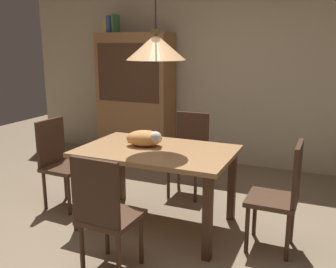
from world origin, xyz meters
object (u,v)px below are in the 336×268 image
object	(u,v)px
chair_far_back	(189,150)
book_yellow_short	(108,27)
chair_left_side	(59,159)
cat_sleeping	(145,138)
chair_near_front	(105,211)
pendant_lamp	(156,47)
book_blue_wide	(112,24)
chair_right_side	(282,192)
book_green_slim	(116,24)
dining_table	(157,160)
hutch_bookcase	(136,100)

from	to	relation	value
chair_far_back	book_yellow_short	xyz separation A→B (m)	(-1.65, 1.00, 1.43)
chair_left_side	cat_sleeping	xyz separation A→B (m)	(0.99, 0.05, 0.32)
chair_left_side	book_yellow_short	world-z (taller)	book_yellow_short
chair_near_front	book_yellow_short	xyz separation A→B (m)	(-1.65, 2.76, 1.43)
pendant_lamp	book_yellow_short	xyz separation A→B (m)	(-1.65, 1.88, 0.28)
chair_near_front	cat_sleeping	world-z (taller)	chair_near_front
chair_near_front	book_blue_wide	bearing A→B (deg)	119.84
chair_left_side	chair_right_side	xyz separation A→B (m)	(2.26, -0.00, 0.00)
chair_far_back	cat_sleeping	size ratio (longest dim) A/B	2.31
book_blue_wide	book_green_slim	xyz separation A→B (m)	(0.06, 0.00, 0.01)
chair_left_side	book_blue_wide	bearing A→B (deg)	103.69
dining_table	book_blue_wide	xyz separation A→B (m)	(-1.59, 1.88, 1.32)
chair_near_front	chair_right_side	size ratio (longest dim) A/B	1.00
chair_right_side	book_green_slim	world-z (taller)	book_green_slim
book_green_slim	dining_table	bearing A→B (deg)	-50.90
dining_table	chair_left_side	bearing A→B (deg)	179.84
book_blue_wide	book_green_slim	world-z (taller)	book_green_slim
pendant_lamp	hutch_bookcase	world-z (taller)	pendant_lamp
dining_table	hutch_bookcase	distance (m)	2.25
pendant_lamp	dining_table	bearing A→B (deg)	-87.61
chair_far_back	chair_left_side	bearing A→B (deg)	-142.19
dining_table	chair_right_side	size ratio (longest dim) A/B	1.51
book_blue_wide	book_green_slim	bearing A→B (deg)	0.00
dining_table	chair_near_front	world-z (taller)	chair_near_front
hutch_bookcase	dining_table	bearing A→B (deg)	-56.95
chair_far_back	chair_right_side	bearing A→B (deg)	-37.91
chair_left_side	book_yellow_short	xyz separation A→B (m)	(-0.52, 1.88, 1.43)
chair_left_side	hutch_bookcase	size ratio (longest dim) A/B	0.50
chair_far_back	book_green_slim	world-z (taller)	book_green_slim
hutch_bookcase	pendant_lamp	bearing A→B (deg)	-56.95
pendant_lamp	book_yellow_short	world-z (taller)	pendant_lamp
chair_left_side	pendant_lamp	bearing A→B (deg)	-0.16
cat_sleeping	book_blue_wide	bearing A→B (deg)	128.28
chair_near_front	book_blue_wide	world-z (taller)	book_blue_wide
chair_far_back	pendant_lamp	xyz separation A→B (m)	(0.00, -0.88, 1.15)
chair_far_back	book_green_slim	xyz separation A→B (m)	(-1.53, 1.00, 1.47)
chair_far_back	hutch_bookcase	distance (m)	1.62
cat_sleeping	book_yellow_short	distance (m)	2.62
book_yellow_short	book_green_slim	xyz separation A→B (m)	(0.12, 0.00, 0.04)
chair_far_back	book_yellow_short	world-z (taller)	book_yellow_short
chair_left_side	book_yellow_short	size ratio (longest dim) A/B	4.65
cat_sleeping	book_blue_wide	distance (m)	2.60
chair_near_front	book_green_slim	world-z (taller)	book_green_slim
chair_left_side	book_green_slim	xyz separation A→B (m)	(-0.40, 1.88, 1.47)
chair_left_side	pendant_lamp	size ratio (longest dim) A/B	0.72
cat_sleeping	book_blue_wide	size ratio (longest dim) A/B	1.67
chair_left_side	cat_sleeping	world-z (taller)	chair_left_side
chair_right_side	pendant_lamp	distance (m)	1.61
chair_near_front	book_green_slim	size ratio (longest dim) A/B	3.58
chair_left_side	cat_sleeping	size ratio (longest dim) A/B	2.31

